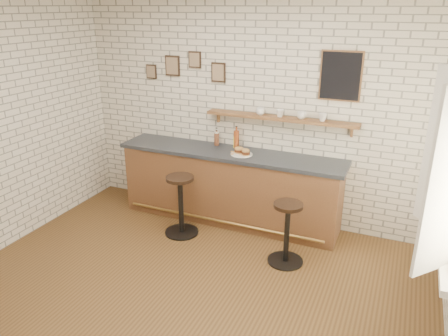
# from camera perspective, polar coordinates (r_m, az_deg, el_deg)

# --- Properties ---
(ground) EXTENTS (5.00, 5.00, 0.00)m
(ground) POSITION_cam_1_polar(r_m,az_deg,el_deg) (4.84, -4.95, -15.67)
(ground) COLOR brown
(ground) RESTS_ON ground
(bar_counter) EXTENTS (3.10, 0.65, 1.01)m
(bar_counter) POSITION_cam_1_polar(r_m,az_deg,el_deg) (6.00, 0.75, -2.40)
(bar_counter) COLOR brown
(bar_counter) RESTS_ON ground
(sandwich_plate) EXTENTS (0.28, 0.28, 0.01)m
(sandwich_plate) POSITION_cam_1_polar(r_m,az_deg,el_deg) (5.71, 2.31, 1.82)
(sandwich_plate) COLOR white
(sandwich_plate) RESTS_ON bar_counter
(ciabatta_sandwich) EXTENTS (0.26, 0.19, 0.08)m
(ciabatta_sandwich) POSITION_cam_1_polar(r_m,az_deg,el_deg) (5.69, 2.42, 2.25)
(ciabatta_sandwich) COLOR tan
(ciabatta_sandwich) RESTS_ON sandwich_plate
(potato_chips) EXTENTS (0.25, 0.20, 0.00)m
(potato_chips) POSITION_cam_1_polar(r_m,az_deg,el_deg) (5.71, 2.07, 1.91)
(potato_chips) COLOR gold
(potato_chips) RESTS_ON sandwich_plate
(bitters_bottle_brown) EXTENTS (0.07, 0.07, 0.22)m
(bitters_bottle_brown) POSITION_cam_1_polar(r_m,az_deg,el_deg) (6.07, -0.97, 3.83)
(bitters_bottle_brown) COLOR brown
(bitters_bottle_brown) RESTS_ON bar_counter
(bitters_bottle_white) EXTENTS (0.07, 0.07, 0.25)m
(bitters_bottle_white) POSITION_cam_1_polar(r_m,az_deg,el_deg) (6.06, -0.97, 3.93)
(bitters_bottle_white) COLOR silver
(bitters_bottle_white) RESTS_ON bar_counter
(bitters_bottle_amber) EXTENTS (0.07, 0.07, 0.31)m
(bitters_bottle_amber) POSITION_cam_1_polar(r_m,az_deg,el_deg) (5.95, 1.62, 3.81)
(bitters_bottle_amber) COLOR #8E3B17
(bitters_bottle_amber) RESTS_ON bar_counter
(condiment_bottle_yellow) EXTENTS (0.07, 0.07, 0.21)m
(condiment_bottle_yellow) POSITION_cam_1_polar(r_m,az_deg,el_deg) (5.96, 1.54, 3.47)
(condiment_bottle_yellow) COLOR yellow
(condiment_bottle_yellow) RESTS_ON bar_counter
(bar_stool_left) EXTENTS (0.45, 0.45, 0.81)m
(bar_stool_left) POSITION_cam_1_polar(r_m,az_deg,el_deg) (5.71, -5.67, -4.61)
(bar_stool_left) COLOR black
(bar_stool_left) RESTS_ON ground
(bar_stool_right) EXTENTS (0.45, 0.45, 0.76)m
(bar_stool_right) POSITION_cam_1_polar(r_m,az_deg,el_deg) (5.12, 8.22, -8.18)
(bar_stool_right) COLOR black
(bar_stool_right) RESTS_ON ground
(wall_shelf) EXTENTS (2.00, 0.18, 0.18)m
(wall_shelf) POSITION_cam_1_polar(r_m,az_deg,el_deg) (5.68, 7.34, 6.44)
(wall_shelf) COLOR brown
(wall_shelf) RESTS_ON ground
(shelf_cup_a) EXTENTS (0.15, 0.15, 0.10)m
(shelf_cup_a) POSITION_cam_1_polar(r_m,az_deg,el_deg) (5.74, 4.79, 7.40)
(shelf_cup_a) COLOR white
(shelf_cup_a) RESTS_ON wall_shelf
(shelf_cup_b) EXTENTS (0.14, 0.14, 0.10)m
(shelf_cup_b) POSITION_cam_1_polar(r_m,az_deg,el_deg) (5.67, 7.32, 7.12)
(shelf_cup_b) COLOR white
(shelf_cup_b) RESTS_ON wall_shelf
(shelf_cup_c) EXTENTS (0.15, 0.15, 0.09)m
(shelf_cup_c) POSITION_cam_1_polar(r_m,az_deg,el_deg) (5.60, 10.10, 6.79)
(shelf_cup_c) COLOR white
(shelf_cup_c) RESTS_ON wall_shelf
(shelf_cup_d) EXTENTS (0.13, 0.13, 0.10)m
(shelf_cup_d) POSITION_cam_1_polar(r_m,az_deg,el_deg) (5.55, 12.76, 6.48)
(shelf_cup_d) COLOR white
(shelf_cup_d) RESTS_ON wall_shelf
(back_wall_decor) EXTENTS (2.96, 0.02, 0.56)m
(back_wall_decor) POSITION_cam_1_polar(r_m,az_deg,el_deg) (5.70, 6.12, 12.35)
(back_wall_decor) COLOR black
(back_wall_decor) RESTS_ON ground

